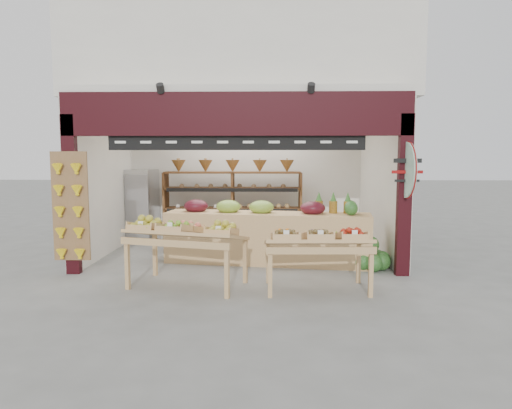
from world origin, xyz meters
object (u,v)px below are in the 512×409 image
at_px(display_table_right, 317,239).
at_px(watermelon_pile, 369,256).
at_px(cardboard_stack, 189,240).
at_px(back_shelving, 233,192).
at_px(refrigerator, 141,206).
at_px(mid_counter, 266,236).
at_px(display_table_left, 181,231).

height_order(display_table_right, watermelon_pile, display_table_right).
distance_m(cardboard_stack, watermelon_pile, 3.72).
relative_size(back_shelving, display_table_right, 1.98).
xyz_separation_m(refrigerator, mid_counter, (2.89, -2.08, -0.33)).
xyz_separation_m(cardboard_stack, watermelon_pile, (3.43, -1.43, -0.01)).
bearing_deg(mid_counter, cardboard_stack, 146.81).
bearing_deg(back_shelving, display_table_right, -67.18).
relative_size(cardboard_stack, mid_counter, 0.25).
height_order(cardboard_stack, mid_counter, mid_counter).
relative_size(back_shelving, refrigerator, 1.84).
relative_size(display_table_left, display_table_right, 1.21).
distance_m(mid_counter, display_table_right, 1.89).
bearing_deg(back_shelving, watermelon_pile, -40.99).
relative_size(cardboard_stack, display_table_right, 0.61).
bearing_deg(watermelon_pile, back_shelving, 139.01).
height_order(refrigerator, display_table_right, refrigerator).
relative_size(refrigerator, display_table_left, 0.89).
relative_size(back_shelving, cardboard_stack, 3.27).
xyz_separation_m(mid_counter, display_table_right, (0.75, -1.71, 0.26)).
bearing_deg(display_table_left, watermelon_pile, 19.82).
distance_m(back_shelving, watermelon_pile, 3.54).
bearing_deg(display_table_right, back_shelving, 112.82).
bearing_deg(watermelon_pile, mid_counter, 168.29).
relative_size(back_shelving, display_table_left, 1.64).
distance_m(display_table_left, display_table_right, 2.05).
relative_size(cardboard_stack, watermelon_pile, 1.20).
bearing_deg(display_table_left, cardboard_stack, 97.27).
bearing_deg(cardboard_stack, refrigerator, 141.14).
distance_m(back_shelving, mid_counter, 2.11).
xyz_separation_m(cardboard_stack, mid_counter, (1.62, -1.06, 0.29)).
xyz_separation_m(cardboard_stack, display_table_left, (0.33, -2.56, 0.61)).
relative_size(mid_counter, display_table_left, 2.04).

